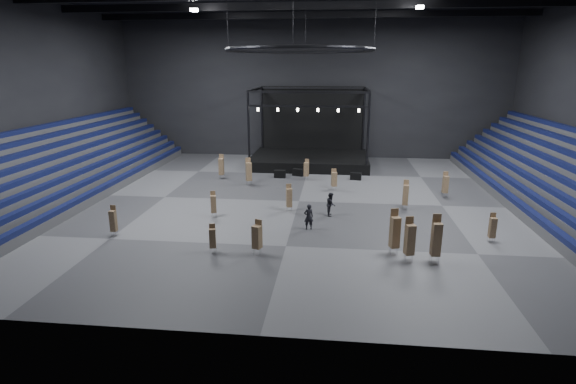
# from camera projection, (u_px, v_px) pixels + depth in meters

# --- Properties ---
(floor) EXTENTS (50.00, 50.00, 0.00)m
(floor) POSITION_uv_depth(u_px,v_px,m) (299.00, 201.00, 40.32)
(floor) COLOR #555558
(floor) RESTS_ON ground
(wall_back) EXTENTS (50.00, 0.20, 18.00)m
(wall_back) POSITION_uv_depth(u_px,v_px,m) (313.00, 88.00, 57.98)
(wall_back) COLOR black
(wall_back) RESTS_ON ground
(wall_front) EXTENTS (50.00, 0.20, 18.00)m
(wall_front) POSITION_uv_depth(u_px,v_px,m) (256.00, 137.00, 17.79)
(wall_front) COLOR black
(wall_front) RESTS_ON ground
(wall_left) EXTENTS (0.20, 42.00, 18.00)m
(wall_left) POSITION_uv_depth(u_px,v_px,m) (24.00, 97.00, 40.46)
(wall_left) COLOR black
(wall_left) RESTS_ON ground
(bleachers_left) EXTENTS (7.20, 40.00, 6.40)m
(bleachers_left) POSITION_uv_depth(u_px,v_px,m) (57.00, 176.00, 42.22)
(bleachers_left) COLOR #474649
(bleachers_left) RESTS_ON floor
(bleachers_right) EXTENTS (7.20, 40.00, 6.40)m
(bleachers_right) POSITION_uv_depth(u_px,v_px,m) (572.00, 190.00, 37.49)
(bleachers_right) COLOR #474649
(bleachers_right) RESTS_ON floor
(stage) EXTENTS (14.00, 10.00, 9.20)m
(stage) POSITION_uv_depth(u_px,v_px,m) (310.00, 152.00, 55.47)
(stage) COLOR black
(stage) RESTS_ON floor
(truss_ring) EXTENTS (12.30, 12.30, 5.15)m
(truss_ring) POSITION_uv_depth(u_px,v_px,m) (300.00, 50.00, 36.80)
(truss_ring) COLOR black
(truss_ring) RESTS_ON ceiling
(flight_case_left) EXTENTS (1.24, 0.64, 0.81)m
(flight_case_left) POSITION_uv_depth(u_px,v_px,m) (280.00, 174.00, 48.74)
(flight_case_left) COLOR black
(flight_case_left) RESTS_ON floor
(flight_case_mid) EXTENTS (1.27, 0.90, 0.77)m
(flight_case_mid) POSITION_uv_depth(u_px,v_px,m) (298.00, 172.00, 49.59)
(flight_case_mid) COLOR black
(flight_case_mid) RESTS_ON floor
(flight_case_right) EXTENTS (1.24, 0.77, 0.77)m
(flight_case_right) POSITION_uv_depth(u_px,v_px,m) (356.00, 176.00, 47.83)
(flight_case_right) COLOR black
(flight_case_right) RESTS_ON floor
(chair_stack_0) EXTENTS (0.61, 0.61, 2.12)m
(chair_stack_0) POSITION_uv_depth(u_px,v_px,m) (334.00, 179.00, 43.61)
(chair_stack_0) COLOR silver
(chair_stack_0) RESTS_ON floor
(chair_stack_1) EXTENTS (0.72, 0.72, 2.78)m
(chair_stack_1) POSITION_uv_depth(u_px,v_px,m) (249.00, 171.00, 45.53)
(chair_stack_1) COLOR silver
(chair_stack_1) RESTS_ON floor
(chair_stack_2) EXTENTS (0.49, 0.49, 1.93)m
(chair_stack_2) POSITION_uv_depth(u_px,v_px,m) (213.00, 238.00, 29.05)
(chair_stack_2) COLOR silver
(chair_stack_2) RESTS_ON floor
(chair_stack_3) EXTENTS (0.59, 0.59, 3.08)m
(chair_stack_3) POSITION_uv_depth(u_px,v_px,m) (436.00, 238.00, 27.46)
(chair_stack_3) COLOR silver
(chair_stack_3) RESTS_ON floor
(chair_stack_4) EXTENTS (0.52, 0.52, 2.64)m
(chair_stack_4) POSITION_uv_depth(u_px,v_px,m) (221.00, 166.00, 48.08)
(chair_stack_4) COLOR silver
(chair_stack_4) RESTS_ON floor
(chair_stack_5) EXTENTS (0.51, 0.51, 2.38)m
(chair_stack_5) POSITION_uv_depth(u_px,v_px,m) (445.00, 184.00, 41.35)
(chair_stack_5) COLOR silver
(chair_stack_5) RESTS_ON floor
(chair_stack_6) EXTENTS (0.44, 0.44, 2.09)m
(chair_stack_6) POSITION_uv_depth(u_px,v_px,m) (493.00, 227.00, 30.72)
(chair_stack_6) COLOR silver
(chair_stack_6) RESTS_ON floor
(chair_stack_7) EXTENTS (0.57, 0.57, 2.32)m
(chair_stack_7) POSITION_uv_depth(u_px,v_px,m) (289.00, 197.00, 37.31)
(chair_stack_7) COLOR silver
(chair_stack_7) RESTS_ON floor
(chair_stack_8) EXTENTS (0.55, 0.55, 2.11)m
(chair_stack_8) POSITION_uv_depth(u_px,v_px,m) (213.00, 204.00, 35.91)
(chair_stack_8) COLOR silver
(chair_stack_8) RESTS_ON floor
(chair_stack_9) EXTENTS (0.69, 0.69, 3.01)m
(chair_stack_9) POSITION_uv_depth(u_px,v_px,m) (395.00, 231.00, 28.68)
(chair_stack_9) COLOR silver
(chair_stack_9) RESTS_ON floor
(chair_stack_10) EXTENTS (0.49, 0.49, 2.54)m
(chair_stack_10) POSITION_uv_depth(u_px,v_px,m) (406.00, 194.00, 37.81)
(chair_stack_10) COLOR silver
(chair_stack_10) RESTS_ON floor
(chair_stack_11) EXTENTS (0.56, 0.56, 2.22)m
(chair_stack_11) POSITION_uv_depth(u_px,v_px,m) (306.00, 169.00, 47.66)
(chair_stack_11) COLOR silver
(chair_stack_11) RESTS_ON floor
(chair_stack_12) EXTENTS (0.41, 0.41, 2.24)m
(chair_stack_12) POSITION_uv_depth(u_px,v_px,m) (113.00, 220.00, 31.89)
(chair_stack_12) COLOR silver
(chair_stack_12) RESTS_ON floor
(chair_stack_13) EXTENTS (0.66, 0.66, 2.86)m
(chair_stack_13) POSITION_uv_depth(u_px,v_px,m) (410.00, 239.00, 27.65)
(chair_stack_13) COLOR silver
(chair_stack_13) RESTS_ON floor
(chair_stack_14) EXTENTS (0.67, 0.67, 2.31)m
(chair_stack_14) POSITION_uv_depth(u_px,v_px,m) (257.00, 236.00, 28.70)
(chair_stack_14) COLOR silver
(chair_stack_14) RESTS_ON floor
(man_center) EXTENTS (0.82, 0.66, 1.94)m
(man_center) POSITION_uv_depth(u_px,v_px,m) (309.00, 217.00, 33.18)
(man_center) COLOR black
(man_center) RESTS_ON floor
(crew_member) EXTENTS (0.72, 0.93, 1.91)m
(crew_member) POSITION_uv_depth(u_px,v_px,m) (331.00, 204.00, 36.26)
(crew_member) COLOR black
(crew_member) RESTS_ON floor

